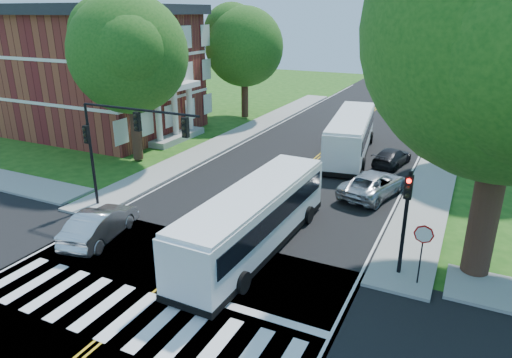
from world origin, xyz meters
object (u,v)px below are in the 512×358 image
Objects in this scene: bus_follow at (351,134)px; hatchback at (100,224)px; signal_ne at (406,210)px; suv at (373,184)px; dark_sedan at (392,157)px; bus_lead at (255,218)px; signal_nw at (122,135)px.

bus_follow reaches higher than hatchback.
bus_follow is 19.93m from hatchback.
signal_ne is 0.85× the size of suv.
bus_follow is 2.84× the size of dark_sedan.
signal_ne is at bearing 111.57° from dark_sedan.
signal_ne is at bearing -179.49° from hatchback.
suv is at bearing -110.25° from bus_lead.
dark_sedan is (-0.06, 6.24, -0.11)m from suv.
signal_ne reaches higher than hatchback.
suv is (11.18, 8.29, -3.64)m from signal_nw.
dark_sedan is at bearing -101.44° from bus_lead.
suv is at bearing 106.02° from bus_follow.
signal_nw is 0.64× the size of bus_lead.
suv is at bearing 36.58° from signal_nw.
dark_sedan is (10.40, 17.39, -0.15)m from hatchback.
hatchback reaches higher than dark_sedan.
bus_lead is 2.67× the size of dark_sedan.
bus_follow is (0.08, 16.21, 0.08)m from bus_lead.
bus_follow is 8.24m from suv.
bus_follow is at bearing 111.68° from signal_ne.
suv is (3.38, -7.47, -0.87)m from bus_follow.
signal_nw is at bearing -87.49° from hatchback.
signal_ne is 0.39× the size of bus_lead.
signal_nw is 1.70× the size of dark_sedan.
signal_ne is at bearing 103.32° from bus_follow.
bus_follow is at bearing 63.68° from signal_nw.
signal_ne is 1.05× the size of dark_sedan.
signal_ne is at bearing 0.05° from signal_nw.
hatchback is at bearing 61.05° from suv.
hatchback is 0.88× the size of suv.
signal_ne is 17.00m from bus_follow.
bus_lead is at bearing -3.32° from signal_nw.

